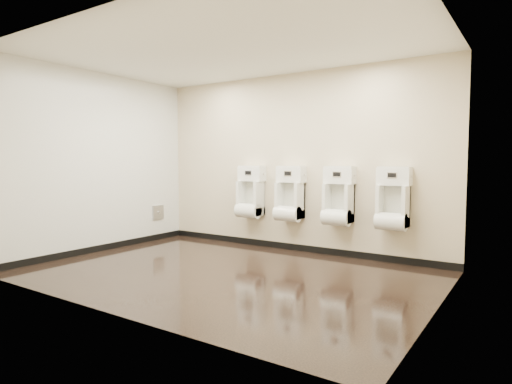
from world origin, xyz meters
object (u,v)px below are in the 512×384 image
urinal_1 (290,198)px  access_panel (158,212)px  urinal_0 (250,196)px  urinal_2 (338,200)px  urinal_3 (393,203)px

urinal_1 → access_panel: bearing=-170.9°
urinal_1 → urinal_0: bearing=180.0°
urinal_0 → access_panel: bearing=-167.2°
urinal_1 → urinal_2: same height
urinal_3 → access_panel: bearing=-174.4°
urinal_0 → urinal_1: size_ratio=1.00×
access_panel → urinal_2: bearing=6.9°
urinal_0 → urinal_3: bearing=0.0°
access_panel → urinal_3: (4.10, 0.40, 0.35)m
urinal_1 → urinal_3: 1.60m
urinal_2 → urinal_1: bearing=180.0°
access_panel → urinal_3: urinal_3 is taller
access_panel → urinal_1: (2.50, 0.40, 0.35)m
urinal_2 → access_panel: bearing=-173.1°
urinal_0 → urinal_2: size_ratio=1.00×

